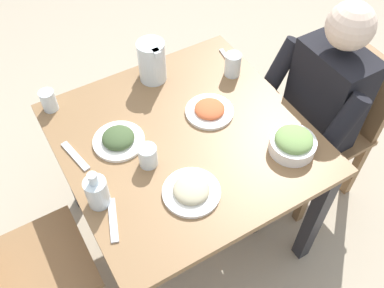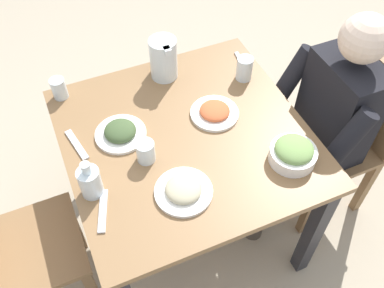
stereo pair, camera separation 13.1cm
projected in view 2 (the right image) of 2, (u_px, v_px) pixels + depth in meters
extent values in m
plane|color=tan|center=(187.00, 225.00, 2.27)|extent=(8.00, 8.00, 0.00)
cube|color=olive|center=(186.00, 138.00, 1.72)|extent=(0.95, 0.95, 0.03)
cube|color=#232328|center=(314.00, 231.00, 1.86)|extent=(0.06, 0.06, 0.70)
cube|color=#232328|center=(228.00, 103.00, 2.35)|extent=(0.06, 0.06, 0.70)
cube|color=#232328|center=(76.00, 151.00, 2.14)|extent=(0.06, 0.06, 0.70)
cube|color=olive|center=(365.00, 186.00, 2.18)|extent=(0.04, 0.04, 0.42)
cube|color=olive|center=(327.00, 139.00, 2.38)|extent=(0.04, 0.04, 0.42)
cube|color=olive|center=(309.00, 209.00, 2.10)|extent=(0.04, 0.04, 0.42)
cube|color=olive|center=(274.00, 158.00, 2.29)|extent=(0.04, 0.04, 0.42)
cube|color=olive|center=(329.00, 145.00, 2.06)|extent=(0.40, 0.40, 0.03)
cube|color=olive|center=(374.00, 102.00, 1.94)|extent=(0.38, 0.04, 0.42)
cube|color=olive|center=(1.00, 252.00, 1.95)|extent=(0.04, 0.04, 0.42)
cube|color=olive|center=(75.00, 226.00, 2.04)|extent=(0.04, 0.04, 0.42)
cube|color=olive|center=(31.00, 249.00, 1.72)|extent=(0.40, 0.40, 0.03)
cube|color=black|center=(338.00, 109.00, 1.85)|extent=(0.32, 0.20, 0.50)
sphere|color=beige|center=(365.00, 38.00, 1.57)|extent=(0.19, 0.19, 0.19)
cylinder|color=#473D33|center=(299.00, 175.00, 1.97)|extent=(0.11, 0.38, 0.11)
cylinder|color=#473D33|center=(257.00, 210.00, 2.07)|extent=(0.10, 0.10, 0.44)
cylinder|color=black|center=(340.00, 148.00, 1.68)|extent=(0.08, 0.23, 0.37)
cylinder|color=#473D33|center=(280.00, 149.00, 2.07)|extent=(0.11, 0.38, 0.11)
cylinder|color=#473D33|center=(241.00, 184.00, 2.17)|extent=(0.10, 0.10, 0.44)
cylinder|color=black|center=(287.00, 84.00, 1.92)|extent=(0.08, 0.23, 0.37)
cylinder|color=silver|center=(163.00, 59.00, 1.85)|extent=(0.12, 0.12, 0.19)
cube|color=silver|center=(157.00, 47.00, 1.89)|extent=(0.02, 0.02, 0.11)
cube|color=silver|center=(167.00, 51.00, 1.76)|extent=(0.04, 0.03, 0.02)
cylinder|color=white|center=(293.00, 155.00, 1.61)|extent=(0.18, 0.18, 0.05)
ellipsoid|color=#759951|center=(294.00, 149.00, 1.58)|extent=(0.15, 0.15, 0.06)
cylinder|color=white|center=(121.00, 134.00, 1.70)|extent=(0.20, 0.20, 0.01)
ellipsoid|color=#3D512D|center=(120.00, 131.00, 1.68)|extent=(0.13, 0.13, 0.05)
cylinder|color=white|center=(184.00, 192.00, 1.53)|extent=(0.21, 0.21, 0.01)
ellipsoid|color=#B7AD89|center=(183.00, 189.00, 1.51)|extent=(0.13, 0.13, 0.05)
cylinder|color=white|center=(215.00, 113.00, 1.77)|extent=(0.20, 0.20, 0.01)
ellipsoid|color=#CC5B33|center=(215.00, 111.00, 1.76)|extent=(0.12, 0.12, 0.04)
cylinder|color=silver|center=(244.00, 68.00, 1.88)|extent=(0.07, 0.07, 0.11)
cylinder|color=silver|center=(59.00, 88.00, 1.81)|extent=(0.06, 0.06, 0.09)
cylinder|color=silver|center=(146.00, 151.00, 1.59)|extent=(0.07, 0.07, 0.09)
cylinder|color=silver|center=(90.00, 182.00, 1.49)|extent=(0.08, 0.08, 0.12)
cylinder|color=gold|center=(92.00, 186.00, 1.51)|extent=(0.07, 0.07, 0.07)
cylinder|color=silver|center=(86.00, 168.00, 1.43)|extent=(0.03, 0.03, 0.04)
cube|color=silver|center=(103.00, 211.00, 1.48)|extent=(0.17, 0.08, 0.01)
cube|color=silver|center=(243.00, 65.00, 1.97)|extent=(0.19, 0.04, 0.01)
cube|color=silver|center=(77.00, 145.00, 1.67)|extent=(0.17, 0.06, 0.01)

